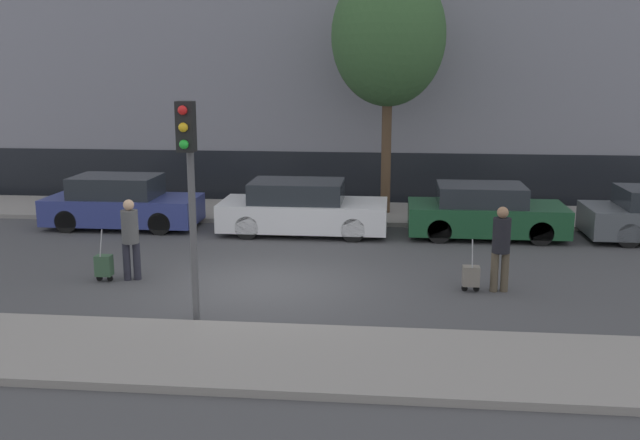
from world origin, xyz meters
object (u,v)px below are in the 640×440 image
pedestrian_right (501,244)px  bare_tree_near_crossing (388,37)px  parked_car_1 (302,209)px  trolley_left (104,266)px  traffic_light (189,168)px  trolley_right (471,276)px  pedestrian_left (130,235)px  parked_car_2 (485,212)px  parked_car_0 (122,203)px

pedestrian_right → bare_tree_near_crossing: bare_tree_near_crossing is taller
parked_car_1 → pedestrian_right: pedestrian_right is taller
trolley_left → traffic_light: bearing=-41.6°
trolley_right → pedestrian_left: bearing=179.2°
parked_car_1 → trolley_left: parked_car_1 is taller
parked_car_2 → pedestrian_right: pedestrian_right is taller
bare_tree_near_crossing → parked_car_0: bearing=-162.6°
pedestrian_left → bare_tree_near_crossing: (5.05, 6.94, 4.15)m
parked_car_0 → pedestrian_right: pedestrian_right is taller
pedestrian_right → trolley_right: 0.84m
trolley_right → bare_tree_near_crossing: size_ratio=0.15×
trolley_left → pedestrian_right: size_ratio=0.65×
pedestrian_left → bare_tree_near_crossing: bearing=36.3°
parked_car_0 → pedestrian_right: (9.36, -4.74, 0.29)m
parked_car_1 → parked_car_2: parked_car_1 is taller
bare_tree_near_crossing → traffic_light: bearing=-108.3°
trolley_left → traffic_light: (2.49, -2.21, 2.33)m
pedestrian_right → trolley_right: pedestrian_right is taller
pedestrian_left → traffic_light: (1.97, -2.38, 1.72)m
parked_car_1 → trolley_right: (3.88, -4.63, -0.34)m
trolley_right → bare_tree_near_crossing: bare_tree_near_crossing is taller
parked_car_2 → pedestrian_left: pedestrian_left is taller
parked_car_0 → bare_tree_near_crossing: bare_tree_near_crossing is taller
parked_car_2 → bare_tree_near_crossing: size_ratio=0.57×
parked_car_1 → traffic_light: (-0.95, -6.92, 2.01)m
parked_car_1 → pedestrian_right: size_ratio=2.58×
traffic_light → trolley_left: bearing=138.4°
parked_car_0 → parked_car_2: 9.63m
parked_car_2 → trolley_left: parked_car_2 is taller
parked_car_1 → trolley_right: bearing=-50.0°
traffic_light → bare_tree_near_crossing: (3.08, 9.32, 2.43)m
parked_car_2 → traffic_light: 9.21m
trolley_right → traffic_light: 5.84m
pedestrian_left → traffic_light: bearing=-68.2°
pedestrian_left → trolley_left: pedestrian_left is taller
pedestrian_left → traffic_light: traffic_light is taller
trolley_right → traffic_light: traffic_light is taller
trolley_left → trolley_right: bearing=0.6°
parked_car_0 → trolley_right: size_ratio=3.89×
parked_car_1 → parked_car_2: bearing=0.9°
trolley_left → pedestrian_right: 7.89m
traffic_light → pedestrian_left: bearing=129.5°
pedestrian_right → bare_tree_near_crossing: size_ratio=0.24×
pedestrian_right → traffic_light: size_ratio=0.45×
pedestrian_left → pedestrian_right: size_ratio=1.00×
parked_car_1 → parked_car_2: size_ratio=1.09×
pedestrian_left → trolley_left: bearing=-179.9°
parked_car_0 → parked_car_2: parked_car_0 is taller
trolley_left → trolley_right: (7.32, 0.08, -0.02)m
trolley_left → trolley_right: trolley_left is taller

